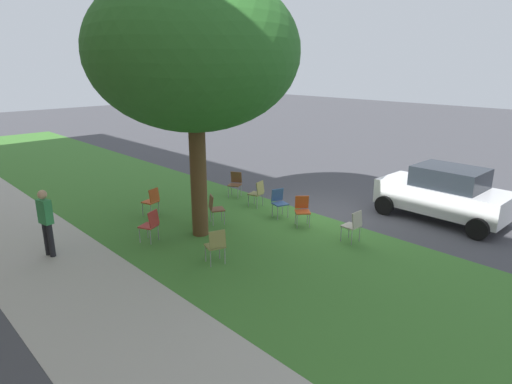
# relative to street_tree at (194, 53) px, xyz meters

# --- Properties ---
(ground) EXTENTS (80.00, 80.00, 0.00)m
(ground) POSITION_rel_street_tree_xyz_m (-1.27, -3.87, -4.82)
(ground) COLOR #424247
(grass_verge) EXTENTS (48.00, 6.00, 0.01)m
(grass_verge) POSITION_rel_street_tree_xyz_m (-1.27, -0.67, -4.81)
(grass_verge) COLOR #3D752D
(grass_verge) RESTS_ON ground
(sidewalk_strip) EXTENTS (48.00, 2.80, 0.01)m
(sidewalk_strip) POSITION_rel_street_tree_xyz_m (-1.27, 3.73, -4.81)
(sidewalk_strip) COLOR #ADA89E
(sidewalk_strip) RESTS_ON ground
(street_tree) EXTENTS (5.30, 5.30, 6.80)m
(street_tree) POSITION_rel_street_tree_xyz_m (0.00, 0.00, 0.00)
(street_tree) COLOR brown
(street_tree) RESTS_ON ground
(chair_0) EXTENTS (0.42, 0.42, 0.88)m
(chair_0) POSITION_rel_street_tree_xyz_m (-3.25, -2.58, -4.30)
(chair_0) COLOR #ADA393
(chair_0) RESTS_ON ground
(chair_1) EXTENTS (0.59, 0.59, 0.88)m
(chair_1) POSITION_rel_street_tree_xyz_m (-1.49, -2.58, -4.30)
(chair_1) COLOR #C64C1E
(chair_1) RESTS_ON ground
(chair_2) EXTENTS (0.55, 0.56, 0.88)m
(chair_2) POSITION_rel_street_tree_xyz_m (0.37, -0.81, -4.30)
(chair_2) COLOR brown
(chair_2) RESTS_ON ground
(chair_3) EXTENTS (0.56, 0.55, 0.88)m
(chair_3) POSITION_rel_street_tree_xyz_m (0.46, 1.27, -4.30)
(chair_3) COLOR #B7332D
(chair_3) RESTS_ON ground
(chair_4) EXTENTS (0.52, 0.52, 0.88)m
(chair_4) POSITION_rel_street_tree_xyz_m (-0.51, -2.62, -4.30)
(chair_4) COLOR #335184
(chair_4) RESTS_ON ground
(chair_5) EXTENTS (0.56, 0.57, 0.88)m
(chair_5) POSITION_rel_street_tree_xyz_m (2.05, -3.06, -4.30)
(chair_5) COLOR brown
(chair_5) RESTS_ON ground
(chair_6) EXTENTS (0.51, 0.50, 0.88)m
(chair_6) POSITION_rel_street_tree_xyz_m (0.64, -2.81, -4.30)
(chair_6) COLOR olive
(chair_6) RESTS_ON ground
(chair_7) EXTENTS (0.52, 0.52, 0.88)m
(chair_7) POSITION_rel_street_tree_xyz_m (-1.79, 0.86, -4.30)
(chair_7) COLOR olive
(chair_7) RESTS_ON ground
(chair_8) EXTENTS (0.53, 0.52, 0.88)m
(chair_8) POSITION_rel_street_tree_xyz_m (2.28, 0.16, -4.30)
(chair_8) COLOR #C64C1E
(chair_8) RESTS_ON ground
(parked_car) EXTENTS (3.70, 1.92, 1.65)m
(parked_car) POSITION_rel_street_tree_xyz_m (-4.09, -6.04, -3.98)
(parked_car) COLOR silver
(parked_car) RESTS_ON ground
(pedestrian_0) EXTENTS (0.39, 0.27, 1.69)m
(pedestrian_0) POSITION_rel_street_tree_xyz_m (1.42, 3.54, -3.89)
(pedestrian_0) COLOR black
(pedestrian_0) RESTS_ON ground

